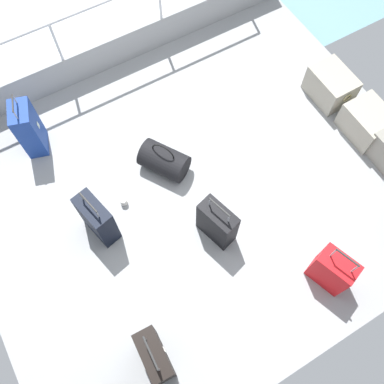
# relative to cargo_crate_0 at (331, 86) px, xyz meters

# --- Properties ---
(ground_plane) EXTENTS (4.40, 5.20, 0.06)m
(ground_plane) POSITION_rel_cargo_crate_0_xyz_m (0.30, -2.11, -0.22)
(ground_plane) COLOR #939699
(gunwale_port) EXTENTS (0.06, 5.20, 0.45)m
(gunwale_port) POSITION_rel_cargo_crate_0_xyz_m (-1.87, -2.11, 0.03)
(gunwale_port) COLOR #939699
(gunwale_port) RESTS_ON ground_plane
(railing_port) EXTENTS (0.04, 4.20, 1.02)m
(railing_port) POSITION_rel_cargo_crate_0_xyz_m (-1.87, -2.11, 0.59)
(railing_port) COLOR silver
(railing_port) RESTS_ON ground_plane
(sea_wake) EXTENTS (12.00, 12.00, 0.01)m
(sea_wake) POSITION_rel_cargo_crate_0_xyz_m (-3.30, -2.11, -0.53)
(sea_wake) COLOR #6B99A8
(sea_wake) RESTS_ON ground_plane
(cargo_crate_0) EXTENTS (0.60, 0.42, 0.39)m
(cargo_crate_0) POSITION_rel_cargo_crate_0_xyz_m (0.00, 0.00, 0.00)
(cargo_crate_0) COLOR #9E9989
(cargo_crate_0) RESTS_ON ground_plane
(cargo_crate_1) EXTENTS (0.60, 0.45, 0.37)m
(cargo_crate_1) POSITION_rel_cargo_crate_0_xyz_m (0.66, 0.04, -0.01)
(cargo_crate_1) COLOR #9E9989
(cargo_crate_1) RESTS_ON ground_plane
(suitcase_0) EXTENTS (0.41, 0.33, 0.85)m
(suitcase_0) POSITION_rel_cargo_crate_0_xyz_m (-1.19, -3.54, 0.16)
(suitcase_0) COLOR navy
(suitcase_0) RESTS_ON ground_plane
(suitcase_1) EXTENTS (0.47, 0.30, 0.76)m
(suitcase_1) POSITION_rel_cargo_crate_0_xyz_m (0.21, -3.32, 0.12)
(suitcase_1) COLOR black
(suitcase_1) RESTS_ON ground_plane
(suitcase_3) EXTENTS (0.46, 0.31, 0.73)m
(suitcase_3) POSITION_rel_cargo_crate_0_xyz_m (0.88, -2.25, 0.09)
(suitcase_3) COLOR black
(suitcase_3) RESTS_ON ground_plane
(suitcase_4) EXTENTS (0.47, 0.23, 0.75)m
(suitcase_4) POSITION_rel_cargo_crate_0_xyz_m (1.71, -3.44, 0.09)
(suitcase_4) COLOR black
(suitcase_4) RESTS_ON ground_plane
(suitcase_5) EXTENTS (0.45, 0.35, 0.74)m
(suitcase_5) POSITION_rel_cargo_crate_0_xyz_m (1.90, -1.51, 0.07)
(suitcase_5) COLOR red
(suitcase_5) RESTS_ON ground_plane
(duffel_bag) EXTENTS (0.64, 0.58, 0.49)m
(duffel_bag) POSITION_rel_cargo_crate_0_xyz_m (-0.13, -2.35, -0.02)
(duffel_bag) COLOR black
(duffel_bag) RESTS_ON ground_plane
(paper_cup) EXTENTS (0.08, 0.08, 0.10)m
(paper_cup) POSITION_rel_cargo_crate_0_xyz_m (0.05, -2.98, -0.14)
(paper_cup) COLOR white
(paper_cup) RESTS_ON ground_plane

